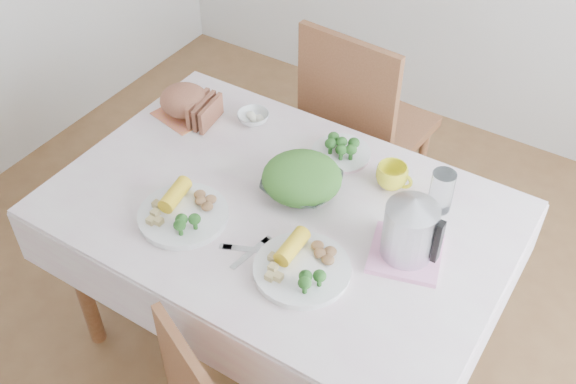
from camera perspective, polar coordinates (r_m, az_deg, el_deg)
The scene contains 18 objects.
floor at distance 2.82m, azimuth -0.57°, elevation -12.43°, with size 3.60×3.60×0.00m, color brown.
dining_table at distance 2.52m, azimuth -0.63°, elevation -7.55°, with size 1.40×0.90×0.75m, color brown.
tablecloth at distance 2.24m, azimuth -0.71°, elevation -1.31°, with size 1.50×1.00×0.01m, color silver.
chair_far at distance 3.03m, azimuth 6.80°, elevation 4.83°, with size 0.47×0.47×1.05m, color brown.
salad_bowl at distance 2.27m, azimuth 1.17°, elevation 0.58°, with size 0.25×0.25×0.06m, color white.
dinner_plate_left at distance 2.22m, azimuth -8.84°, elevation -2.00°, with size 0.30×0.30×0.02m, color white.
dinner_plate_right at distance 2.03m, azimuth 1.20°, elevation -6.60°, with size 0.30×0.30×0.02m, color white.
broccoli_plate at distance 2.44m, azimuth 4.50°, elevation 3.29°, with size 0.22×0.22×0.02m, color beige.
napkin at distance 2.66m, azimuth -8.62°, elevation 6.61°, with size 0.20×0.20×0.00m, color #DC724B.
bread_loaf at distance 2.63m, azimuth -8.75°, elevation 7.60°, with size 0.19×0.18×0.12m, color brown.
fruit_bowl at distance 2.59m, azimuth -2.95°, elevation 6.33°, with size 0.12×0.12×0.04m, color white.
yellow_mug at distance 2.31m, azimuth 8.77°, elevation 1.33°, with size 0.11×0.11×0.09m, color #FFF228.
glass_tumbler at distance 2.24m, azimuth 12.82°, elevation -0.13°, with size 0.08×0.08×0.15m, color white.
pink_tray at distance 2.11m, azimuth 9.92°, elevation -5.14°, with size 0.21×0.21×0.02m, color pink.
electric_kettle at distance 2.03m, azimuth 10.29°, elevation -3.00°, with size 0.16×0.16×0.23m, color #B2B5BA.
fork_left at distance 2.09m, azimuth -3.21°, elevation -5.18°, with size 0.02×0.16×0.00m, color silver.
fork_right at distance 2.08m, azimuth -0.93°, elevation -5.57°, with size 0.02×0.19×0.00m, color silver.
knife at distance 2.10m, azimuth -3.07°, elevation -4.90°, with size 0.02×0.19×0.00m, color silver.
Camera 1 is at (0.89, -1.35, 2.31)m, focal length 42.00 mm.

